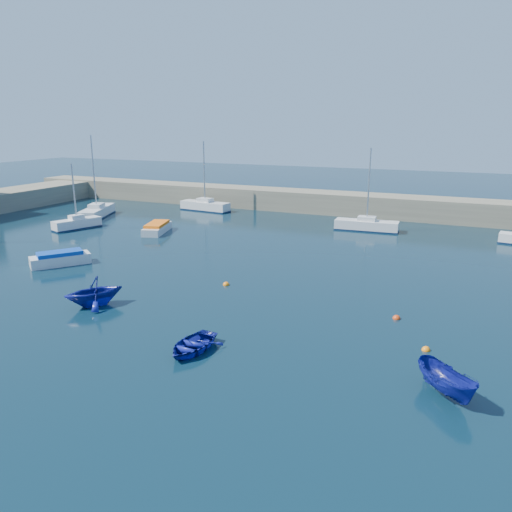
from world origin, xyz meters
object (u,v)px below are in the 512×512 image
at_px(dinghy_right, 447,382).
at_px(sailboat_6, 366,225).
at_px(sailboat_3, 77,223).
at_px(sailboat_4, 97,212).
at_px(dinghy_center, 192,345).
at_px(motorboat_1, 60,259).
at_px(dinghy_left, 94,291).
at_px(sailboat_5, 205,206).
at_px(motorboat_2, 157,228).

bearing_deg(dinghy_right, sailboat_6, 64.25).
bearing_deg(sailboat_3, sailboat_4, 132.47).
relative_size(dinghy_center, dinghy_right, 1.00).
bearing_deg(motorboat_1, dinghy_left, 1.48).
relative_size(sailboat_3, sailboat_5, 0.79).
height_order(sailboat_5, dinghy_right, sailboat_5).
bearing_deg(dinghy_left, sailboat_6, 103.91).
height_order(sailboat_3, motorboat_1, sailboat_3).
bearing_deg(dinghy_left, motorboat_2, 148.77).
xyz_separation_m(sailboat_4, dinghy_right, (41.89, -26.45, -0.00)).
bearing_deg(sailboat_6, dinghy_right, -166.17).
xyz_separation_m(motorboat_2, dinghy_left, (8.97, -19.65, 0.45)).
bearing_deg(sailboat_4, dinghy_left, -70.74).
distance_m(sailboat_3, sailboat_5, 17.19).
height_order(sailboat_4, dinghy_right, sailboat_4).
bearing_deg(dinghy_right, motorboat_1, 120.68).
height_order(sailboat_4, sailboat_5, sailboat_4).
height_order(dinghy_center, dinghy_left, dinghy_left).
xyz_separation_m(sailboat_3, dinghy_left, (18.03, -17.69, 0.34)).
xyz_separation_m(sailboat_3, motorboat_2, (9.06, 1.96, -0.11)).
height_order(motorboat_1, dinghy_left, dinghy_left).
bearing_deg(sailboat_6, sailboat_4, 96.09).
bearing_deg(motorboat_2, sailboat_6, 9.15).
bearing_deg(dinghy_center, sailboat_3, 145.87).
xyz_separation_m(dinghy_left, dinghy_right, (21.09, -2.43, -0.29)).
bearing_deg(sailboat_5, dinghy_right, -132.58).
height_order(dinghy_center, dinghy_right, dinghy_right).
height_order(sailboat_3, dinghy_right, sailboat_3).
relative_size(sailboat_3, dinghy_center, 2.10).
bearing_deg(motorboat_1, dinghy_right, 20.02).
relative_size(sailboat_4, sailboat_6, 1.12).
bearing_deg(dinghy_right, motorboat_2, 100.35).
distance_m(sailboat_4, dinghy_left, 31.78).
bearing_deg(dinghy_center, motorboat_2, 131.76).
distance_m(sailboat_4, motorboat_2, 12.62).
relative_size(sailboat_3, motorboat_1, 1.51).
height_order(sailboat_6, dinghy_right, sailboat_6).
xyz_separation_m(sailboat_6, dinghy_right, (10.15, -31.97, 0.04)).
bearing_deg(sailboat_5, motorboat_2, -166.03).
xyz_separation_m(sailboat_3, dinghy_right, (39.12, -20.11, 0.04)).
bearing_deg(sailboat_6, motorboat_2, 112.65).
xyz_separation_m(sailboat_4, sailboat_6, (31.74, 5.52, -0.04)).
xyz_separation_m(dinghy_center, dinghy_left, (-9.04, 3.12, 0.59)).
xyz_separation_m(sailboat_6, motorboat_1, (-19.92, -23.38, -0.08)).
distance_m(sailboat_4, dinghy_right, 49.54).
xyz_separation_m(sailboat_3, dinghy_center, (27.07, -20.80, -0.26)).
relative_size(sailboat_5, motorboat_1, 1.91).
bearing_deg(dinghy_left, sailboat_5, 142.47).
xyz_separation_m(sailboat_5, sailboat_6, (21.94, -3.83, -0.04)).
distance_m(dinghy_center, dinghy_left, 9.58).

